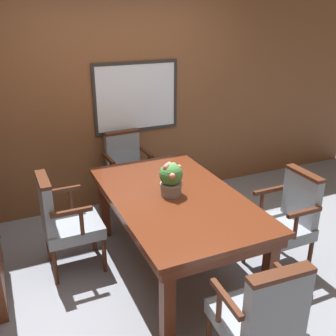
{
  "coord_description": "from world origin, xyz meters",
  "views": [
    {
      "loc": [
        -1.3,
        -2.64,
        2.26
      ],
      "look_at": [
        0.01,
        0.29,
        0.95
      ],
      "focal_mm": 42.0,
      "sensor_mm": 36.0,
      "label": 1
    }
  ],
  "objects_px": {
    "chair_head_near": "(261,318)",
    "potted_plant": "(171,178)",
    "chair_right_near": "(287,218)",
    "chair_left_far": "(64,220)",
    "chair_head_far": "(127,169)",
    "dining_table": "(175,205)"
  },
  "relations": [
    {
      "from": "chair_head_near",
      "to": "potted_plant",
      "type": "bearing_deg",
      "value": -86.97
    },
    {
      "from": "chair_right_near",
      "to": "potted_plant",
      "type": "xyz_separation_m",
      "value": [
        -0.95,
        0.43,
        0.39
      ]
    },
    {
      "from": "chair_left_far",
      "to": "chair_head_near",
      "type": "bearing_deg",
      "value": -152.68
    },
    {
      "from": "chair_left_far",
      "to": "potted_plant",
      "type": "height_order",
      "value": "potted_plant"
    },
    {
      "from": "chair_right_near",
      "to": "chair_head_near",
      "type": "bearing_deg",
      "value": -46.67
    },
    {
      "from": "chair_head_far",
      "to": "chair_head_near",
      "type": "relative_size",
      "value": 1.0
    },
    {
      "from": "dining_table",
      "to": "chair_right_near",
      "type": "distance_m",
      "value": 1.02
    },
    {
      "from": "chair_head_near",
      "to": "chair_right_near",
      "type": "distance_m",
      "value": 1.31
    },
    {
      "from": "chair_head_far",
      "to": "chair_right_near",
      "type": "height_order",
      "value": "same"
    },
    {
      "from": "chair_head_far",
      "to": "chair_head_near",
      "type": "distance_m",
      "value": 2.59
    },
    {
      "from": "dining_table",
      "to": "chair_right_near",
      "type": "relative_size",
      "value": 1.94
    },
    {
      "from": "chair_head_far",
      "to": "chair_right_near",
      "type": "distance_m",
      "value": 1.93
    },
    {
      "from": "chair_left_far",
      "to": "potted_plant",
      "type": "relative_size",
      "value": 3.12
    },
    {
      "from": "chair_head_near",
      "to": "chair_right_near",
      "type": "bearing_deg",
      "value": -133.39
    },
    {
      "from": "dining_table",
      "to": "chair_left_far",
      "type": "xyz_separation_m",
      "value": [
        -0.91,
        0.39,
        -0.15
      ]
    },
    {
      "from": "chair_head_far",
      "to": "potted_plant",
      "type": "height_order",
      "value": "potted_plant"
    },
    {
      "from": "potted_plant",
      "to": "chair_left_far",
      "type": "bearing_deg",
      "value": 157.59
    },
    {
      "from": "chair_left_far",
      "to": "dining_table",
      "type": "bearing_deg",
      "value": -113.55
    },
    {
      "from": "dining_table",
      "to": "potted_plant",
      "type": "distance_m",
      "value": 0.25
    },
    {
      "from": "dining_table",
      "to": "chair_head_near",
      "type": "relative_size",
      "value": 1.94
    },
    {
      "from": "chair_head_far",
      "to": "potted_plant",
      "type": "relative_size",
      "value": 3.12
    },
    {
      "from": "chair_right_near",
      "to": "potted_plant",
      "type": "height_order",
      "value": "potted_plant"
    }
  ]
}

